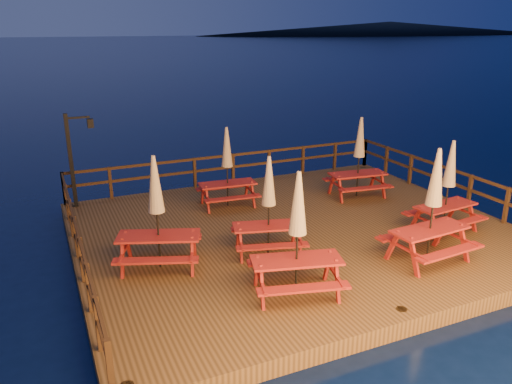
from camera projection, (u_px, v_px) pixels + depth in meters
ground at (295, 242)px, 14.39m from camera, size 500.00×500.00×0.00m
deck at (295, 236)px, 14.32m from camera, size 12.00×10.00×0.40m
deck_piles at (295, 252)px, 14.48m from camera, size 11.44×9.44×1.40m
railing at (269, 186)px, 15.55m from camera, size 11.80×9.75×1.10m
lamp_post at (75, 152)px, 15.54m from camera, size 0.85×0.18×3.00m
headland_right at (390, 28)px, 283.61m from camera, size 230.40×86.40×7.00m
picnic_table_0 at (157, 211)px, 11.61m from camera, size 2.38×2.18×2.77m
picnic_table_1 at (448, 185)px, 13.74m from camera, size 1.96×1.67×2.62m
picnic_table_2 at (227, 166)px, 15.70m from camera, size 1.92×1.63×2.57m
picnic_table_3 at (297, 233)px, 10.41m from camera, size 2.28×2.04×2.77m
picnic_table_4 at (433, 204)px, 11.92m from camera, size 2.11×1.78×2.86m
picnic_table_5 at (359, 156)px, 16.58m from camera, size 2.08×1.79×2.70m
picnic_table_6 at (269, 204)px, 12.39m from camera, size 2.11×1.89×2.56m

